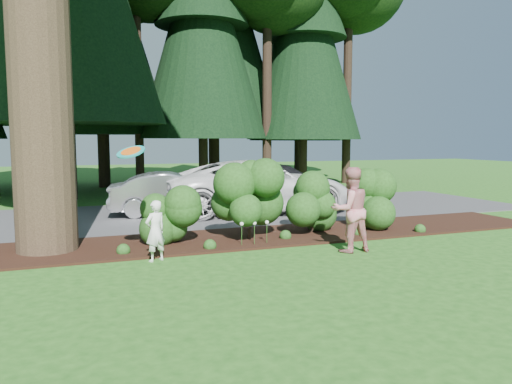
{
  "coord_description": "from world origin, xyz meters",
  "views": [
    {
      "loc": [
        -4.17,
        -7.85,
        2.39
      ],
      "look_at": [
        -0.54,
        1.67,
        1.3
      ],
      "focal_mm": 35.0,
      "sensor_mm": 36.0,
      "label": 1
    }
  ],
  "objects_px": {
    "car_silver_wagon": "(174,193)",
    "car_dark_suv": "(279,182)",
    "adult": "(350,210)",
    "child": "(155,231)",
    "car_white_suv": "(260,186)",
    "frisbee": "(131,152)"
  },
  "relations": [
    {
      "from": "car_dark_suv",
      "to": "child",
      "type": "height_order",
      "value": "car_dark_suv"
    },
    {
      "from": "adult",
      "to": "frisbee",
      "type": "relative_size",
      "value": 3.2
    },
    {
      "from": "car_white_suv",
      "to": "child",
      "type": "height_order",
      "value": "car_white_suv"
    },
    {
      "from": "adult",
      "to": "car_dark_suv",
      "type": "bearing_deg",
      "value": -103.32
    },
    {
      "from": "car_dark_suv",
      "to": "adult",
      "type": "distance_m",
      "value": 8.89
    },
    {
      "from": "car_white_suv",
      "to": "frisbee",
      "type": "bearing_deg",
      "value": 144.94
    },
    {
      "from": "car_silver_wagon",
      "to": "car_white_suv",
      "type": "xyz_separation_m",
      "value": [
        2.68,
        -0.46,
        0.18
      ]
    },
    {
      "from": "car_dark_suv",
      "to": "child",
      "type": "relative_size",
      "value": 4.03
    },
    {
      "from": "child",
      "to": "adult",
      "type": "distance_m",
      "value": 4.05
    },
    {
      "from": "car_white_suv",
      "to": "child",
      "type": "distance_m",
      "value": 6.73
    },
    {
      "from": "car_dark_suv",
      "to": "frisbee",
      "type": "bearing_deg",
      "value": 139.9
    },
    {
      "from": "frisbee",
      "to": "adult",
      "type": "bearing_deg",
      "value": -5.84
    },
    {
      "from": "car_white_suv",
      "to": "car_dark_suv",
      "type": "distance_m",
      "value": 3.35
    },
    {
      "from": "car_silver_wagon",
      "to": "car_dark_suv",
      "type": "bearing_deg",
      "value": -54.44
    },
    {
      "from": "car_silver_wagon",
      "to": "frisbee",
      "type": "bearing_deg",
      "value": 169.99
    },
    {
      "from": "child",
      "to": "adult",
      "type": "relative_size",
      "value": 0.67
    },
    {
      "from": "car_silver_wagon",
      "to": "frisbee",
      "type": "distance_m",
      "value": 6.37
    },
    {
      "from": "car_silver_wagon",
      "to": "adult",
      "type": "relative_size",
      "value": 2.23
    },
    {
      "from": "adult",
      "to": "car_white_suv",
      "type": "bearing_deg",
      "value": -91.78
    },
    {
      "from": "car_silver_wagon",
      "to": "car_dark_suv",
      "type": "distance_m",
      "value": 5.11
    },
    {
      "from": "car_white_suv",
      "to": "car_dark_suv",
      "type": "height_order",
      "value": "car_white_suv"
    },
    {
      "from": "car_white_suv",
      "to": "car_dark_suv",
      "type": "xyz_separation_m",
      "value": [
        1.89,
        2.77,
        -0.14
      ]
    }
  ]
}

